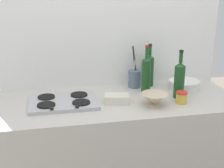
{
  "coord_description": "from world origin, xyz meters",
  "views": [
    {
      "loc": [
        -0.4,
        -1.95,
        1.69
      ],
      "look_at": [
        0.0,
        0.0,
        1.02
      ],
      "focal_mm": 48.63,
      "sensor_mm": 36.0,
      "label": 1
    }
  ],
  "objects_px": {
    "utensil_crock": "(134,78)",
    "wine_bottle_mid_right": "(149,69)",
    "plate_stack": "(184,84)",
    "wine_bottle_leftmost": "(179,79)",
    "mixing_bowl": "(154,99)",
    "stovetop_hob": "(63,102)",
    "wine_bottle_mid_left": "(146,74)",
    "condiment_jar_front": "(181,97)",
    "butter_dish": "(117,99)"
  },
  "relations": [
    {
      "from": "stovetop_hob",
      "to": "plate_stack",
      "type": "distance_m",
      "value": 0.95
    },
    {
      "from": "stovetop_hob",
      "to": "wine_bottle_leftmost",
      "type": "relative_size",
      "value": 1.32
    },
    {
      "from": "wine_bottle_mid_right",
      "to": "butter_dish",
      "type": "relative_size",
      "value": 2.05
    },
    {
      "from": "plate_stack",
      "to": "wine_bottle_leftmost",
      "type": "xyz_separation_m",
      "value": [
        -0.12,
        -0.18,
        0.1
      ]
    },
    {
      "from": "butter_dish",
      "to": "condiment_jar_front",
      "type": "relative_size",
      "value": 2.01
    },
    {
      "from": "wine_bottle_leftmost",
      "to": "condiment_jar_front",
      "type": "xyz_separation_m",
      "value": [
        -0.02,
        -0.11,
        -0.1
      ]
    },
    {
      "from": "plate_stack",
      "to": "wine_bottle_leftmost",
      "type": "distance_m",
      "value": 0.24
    },
    {
      "from": "plate_stack",
      "to": "mixing_bowl",
      "type": "relative_size",
      "value": 1.31
    },
    {
      "from": "utensil_crock",
      "to": "wine_bottle_mid_right",
      "type": "bearing_deg",
      "value": 6.53
    },
    {
      "from": "wine_bottle_mid_right",
      "to": "condiment_jar_front",
      "type": "relative_size",
      "value": 4.13
    },
    {
      "from": "wine_bottle_leftmost",
      "to": "wine_bottle_mid_right",
      "type": "relative_size",
      "value": 1.03
    },
    {
      "from": "wine_bottle_leftmost",
      "to": "utensil_crock",
      "type": "xyz_separation_m",
      "value": [
        -0.25,
        0.29,
        -0.06
      ]
    },
    {
      "from": "condiment_jar_front",
      "to": "wine_bottle_mid_left",
      "type": "bearing_deg",
      "value": 122.44
    },
    {
      "from": "stovetop_hob",
      "to": "wine_bottle_mid_left",
      "type": "distance_m",
      "value": 0.65
    },
    {
      "from": "butter_dish",
      "to": "utensil_crock",
      "type": "bearing_deg",
      "value": 55.21
    },
    {
      "from": "wine_bottle_mid_right",
      "to": "mixing_bowl",
      "type": "relative_size",
      "value": 1.83
    },
    {
      "from": "stovetop_hob",
      "to": "wine_bottle_leftmost",
      "type": "distance_m",
      "value": 0.83
    },
    {
      "from": "wine_bottle_leftmost",
      "to": "utensil_crock",
      "type": "relative_size",
      "value": 1.06
    },
    {
      "from": "condiment_jar_front",
      "to": "stovetop_hob",
      "type": "bearing_deg",
      "value": 169.34
    },
    {
      "from": "utensil_crock",
      "to": "plate_stack",
      "type": "bearing_deg",
      "value": -16.51
    },
    {
      "from": "butter_dish",
      "to": "utensil_crock",
      "type": "height_order",
      "value": "utensil_crock"
    },
    {
      "from": "plate_stack",
      "to": "mixing_bowl",
      "type": "distance_m",
      "value": 0.45
    },
    {
      "from": "stovetop_hob",
      "to": "mixing_bowl",
      "type": "bearing_deg",
      "value": -14.3
    },
    {
      "from": "mixing_bowl",
      "to": "utensil_crock",
      "type": "bearing_deg",
      "value": 94.36
    },
    {
      "from": "wine_bottle_mid_right",
      "to": "mixing_bowl",
      "type": "height_order",
      "value": "wine_bottle_mid_right"
    },
    {
      "from": "wine_bottle_leftmost",
      "to": "condiment_jar_front",
      "type": "relative_size",
      "value": 4.25
    },
    {
      "from": "wine_bottle_mid_left",
      "to": "wine_bottle_mid_right",
      "type": "bearing_deg",
      "value": 62.8
    },
    {
      "from": "wine_bottle_leftmost",
      "to": "utensil_crock",
      "type": "height_order",
      "value": "wine_bottle_leftmost"
    },
    {
      "from": "utensil_crock",
      "to": "butter_dish",
      "type": "bearing_deg",
      "value": -124.79
    },
    {
      "from": "wine_bottle_mid_right",
      "to": "condiment_jar_front",
      "type": "bearing_deg",
      "value": -76.04
    },
    {
      "from": "mixing_bowl",
      "to": "plate_stack",
      "type": "bearing_deg",
      "value": 39.85
    },
    {
      "from": "stovetop_hob",
      "to": "utensil_crock",
      "type": "bearing_deg",
      "value": 23.14
    },
    {
      "from": "wine_bottle_leftmost",
      "to": "wine_bottle_mid_left",
      "type": "height_order",
      "value": "wine_bottle_mid_left"
    },
    {
      "from": "stovetop_hob",
      "to": "mixing_bowl",
      "type": "distance_m",
      "value": 0.62
    },
    {
      "from": "condiment_jar_front",
      "to": "wine_bottle_leftmost",
      "type": "bearing_deg",
      "value": 77.44
    },
    {
      "from": "stovetop_hob",
      "to": "utensil_crock",
      "type": "xyz_separation_m",
      "value": [
        0.57,
        0.24,
        0.06
      ]
    },
    {
      "from": "stovetop_hob",
      "to": "wine_bottle_leftmost",
      "type": "height_order",
      "value": "wine_bottle_leftmost"
    },
    {
      "from": "stovetop_hob",
      "to": "mixing_bowl",
      "type": "relative_size",
      "value": 2.48
    },
    {
      "from": "plate_stack",
      "to": "wine_bottle_mid_left",
      "type": "distance_m",
      "value": 0.34
    },
    {
      "from": "wine_bottle_mid_left",
      "to": "wine_bottle_mid_right",
      "type": "relative_size",
      "value": 1.06
    },
    {
      "from": "wine_bottle_leftmost",
      "to": "wine_bottle_mid_left",
      "type": "bearing_deg",
      "value": 140.09
    },
    {
      "from": "wine_bottle_mid_right",
      "to": "utensil_crock",
      "type": "bearing_deg",
      "value": -173.47
    },
    {
      "from": "wine_bottle_leftmost",
      "to": "utensil_crock",
      "type": "distance_m",
      "value": 0.38
    },
    {
      "from": "stovetop_hob",
      "to": "wine_bottle_mid_left",
      "type": "relative_size",
      "value": 1.28
    },
    {
      "from": "wine_bottle_leftmost",
      "to": "mixing_bowl",
      "type": "distance_m",
      "value": 0.26
    },
    {
      "from": "mixing_bowl",
      "to": "utensil_crock",
      "type": "height_order",
      "value": "utensil_crock"
    },
    {
      "from": "wine_bottle_mid_left",
      "to": "mixing_bowl",
      "type": "xyz_separation_m",
      "value": [
        -0.02,
        -0.27,
        -0.1
      ]
    },
    {
      "from": "wine_bottle_mid_right",
      "to": "condiment_jar_front",
      "type": "distance_m",
      "value": 0.43
    },
    {
      "from": "plate_stack",
      "to": "utensil_crock",
      "type": "relative_size",
      "value": 0.74
    },
    {
      "from": "wine_bottle_mid_left",
      "to": "condiment_jar_front",
      "type": "bearing_deg",
      "value": -57.56
    }
  ]
}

